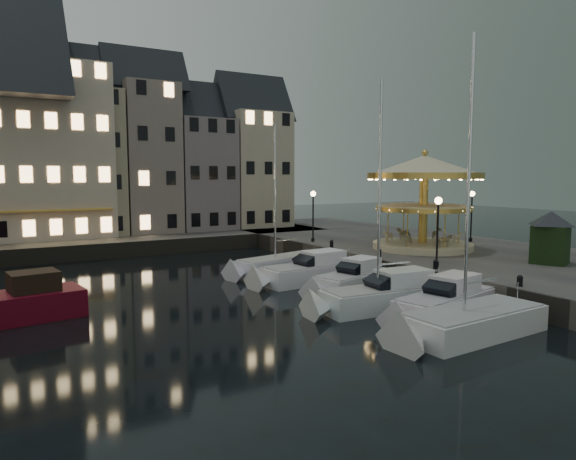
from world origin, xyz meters
TOP-DOWN VIEW (x-y plane):
  - ground at (0.00, 0.00)m, footprint 160.00×160.00m
  - quay_east at (14.00, 6.00)m, footprint 16.00×56.00m
  - quay_north at (-8.00, 28.00)m, footprint 44.00×12.00m
  - quaywall_e at (6.00, 6.00)m, footprint 0.15×44.00m
  - quaywall_n at (-6.00, 22.00)m, footprint 48.00×0.15m
  - streetlamp_b at (7.20, 1.00)m, footprint 0.44×0.44m
  - streetlamp_c at (7.20, 14.50)m, footprint 0.44×0.44m
  - streetlamp_d at (18.50, 8.00)m, footprint 0.44×0.44m
  - bollard_a at (6.60, -5.00)m, footprint 0.30×0.30m
  - bollard_b at (6.60, 0.50)m, footprint 0.30×0.30m
  - bollard_c at (6.60, 5.50)m, footprint 0.30×0.30m
  - bollard_d at (6.60, 11.00)m, footprint 0.30×0.30m
  - townhouse_nb at (-14.05, 30.00)m, footprint 6.16×8.00m
  - townhouse_nc at (-8.00, 30.00)m, footprint 6.82×8.00m
  - townhouse_nd at (-2.25, 30.00)m, footprint 5.50×8.00m
  - townhouse_ne at (3.20, 30.00)m, footprint 6.16×8.00m
  - townhouse_nf at (9.25, 30.00)m, footprint 6.82×8.00m
  - hotel_corner at (-14.00, 30.00)m, footprint 17.60×9.00m
  - motorboat_a at (1.07, -6.43)m, footprint 7.78×2.85m
  - motorboat_b at (2.49, -3.83)m, footprint 7.32×3.46m
  - motorboat_c at (1.11, -1.23)m, footprint 8.26×2.73m
  - motorboat_d at (1.88, 2.51)m, footprint 6.38×3.43m
  - motorboat_e at (1.37, 6.17)m, footprint 7.83×2.73m
  - motorboat_f at (1.17, 9.85)m, footprint 8.09×3.72m
  - red_fishing_boat at (-15.43, 5.80)m, footprint 7.46×3.45m
  - carousel at (12.00, 6.95)m, footprint 8.36×8.36m
  - ticket_kiosk at (14.12, -1.72)m, footprint 3.15×3.15m

SIDE VIEW (x-z plane):
  - ground at x=0.00m, z-range 0.00..0.00m
  - motorboat_f at x=1.17m, z-range -4.83..5.89m
  - motorboat_a at x=1.07m, z-range -5.96..7.04m
  - motorboat_d at x=1.88m, z-range -0.44..1.71m
  - motorboat_b at x=2.49m, z-range -0.44..1.71m
  - motorboat_e at x=1.37m, z-range -0.43..1.72m
  - quay_east at x=14.00m, z-range 0.00..1.30m
  - quay_north at x=-8.00m, z-range 0.00..1.30m
  - quaywall_e at x=6.00m, z-range 0.00..1.30m
  - quaywall_n at x=-6.00m, z-range 0.00..1.30m
  - motorboat_c at x=1.11m, z-range -4.78..6.13m
  - red_fishing_boat at x=-15.43m, z-range -2.23..3.62m
  - bollard_a at x=6.60m, z-range 1.32..1.89m
  - bollard_b at x=6.60m, z-range 1.32..1.89m
  - bollard_c at x=6.60m, z-range 1.32..1.89m
  - bollard_d at x=6.60m, z-range 1.32..1.89m
  - ticket_kiosk at x=14.12m, z-range 1.65..5.34m
  - streetlamp_b at x=7.20m, z-range 1.93..6.10m
  - streetlamp_c at x=7.20m, z-range 1.93..6.10m
  - streetlamp_d at x=18.50m, z-range 1.93..6.10m
  - carousel at x=12.00m, z-range 2.46..9.77m
  - townhouse_ne at x=3.20m, z-range 1.38..14.18m
  - townhouse_nb at x=-14.05m, z-range 1.38..15.18m
  - townhouse_nf at x=9.25m, z-range 1.38..15.18m
  - townhouse_nc at x=-8.00m, z-range 1.38..16.18m
  - townhouse_nd at x=-2.25m, z-range 1.38..17.18m
  - hotel_corner at x=-14.00m, z-range 1.38..18.18m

